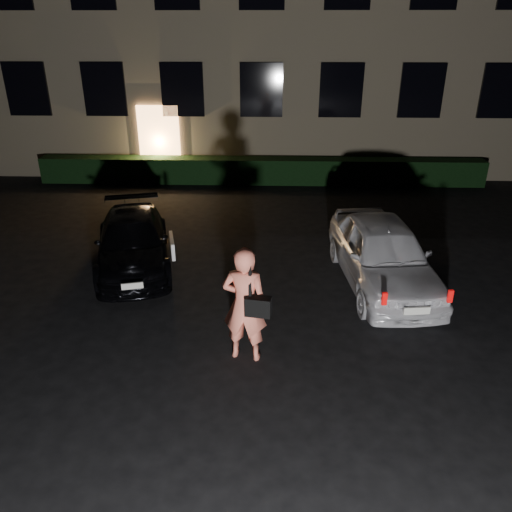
{
  "coord_description": "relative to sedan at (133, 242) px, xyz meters",
  "views": [
    {
      "loc": [
        0.4,
        -6.14,
        5.0
      ],
      "look_at": [
        0.13,
        2.0,
        1.18
      ],
      "focal_mm": 35.0,
      "sensor_mm": 36.0,
      "label": 1
    }
  ],
  "objects": [
    {
      "name": "ground",
      "position": [
        2.7,
        -4.0,
        -0.56
      ],
      "size": [
        80.0,
        80.0,
        0.0
      ],
      "primitive_type": "plane",
      "color": "black",
      "rests_on": "ground"
    },
    {
      "name": "hedge",
      "position": [
        2.7,
        6.5,
        -0.13
      ],
      "size": [
        15.0,
        0.7,
        0.85
      ],
      "primitive_type": "cube",
      "color": "black",
      "rests_on": "ground"
    },
    {
      "name": "sedan",
      "position": [
        0.0,
        0.0,
        0.0
      ],
      "size": [
        2.44,
        4.1,
        1.11
      ],
      "rotation": [
        0.0,
        0.0,
        0.25
      ],
      "color": "black",
      "rests_on": "ground"
    },
    {
      "name": "hatch",
      "position": [
        5.4,
        -0.74,
        0.13
      ],
      "size": [
        2.06,
        4.21,
        1.38
      ],
      "rotation": [
        0.0,
        0.0,
        0.11
      ],
      "color": "white",
      "rests_on": "ground"
    },
    {
      "name": "man",
      "position": [
        2.7,
        -3.38,
        0.43
      ],
      "size": [
        0.82,
        0.58,
        1.96
      ],
      "rotation": [
        0.0,
        0.0,
        2.97
      ],
      "color": "#F0775F",
      "rests_on": "ground"
    }
  ]
}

